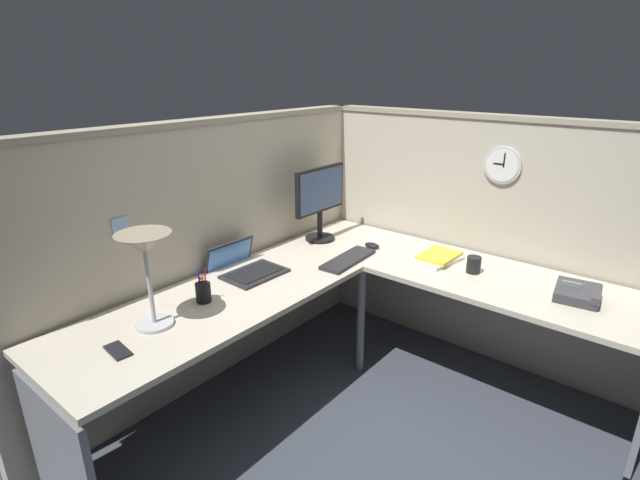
{
  "coord_description": "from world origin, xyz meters",
  "views": [
    {
      "loc": [
        -2.04,
        -1.31,
        1.84
      ],
      "look_at": [
        -0.03,
        0.34,
        0.9
      ],
      "focal_mm": 26.79,
      "sensor_mm": 36.0,
      "label": 1
    }
  ],
  "objects_px": {
    "monitor": "(320,198)",
    "coffee_mug": "(474,265)",
    "cell_phone": "(118,351)",
    "office_phone": "(579,294)",
    "wall_clock": "(503,165)",
    "computer_mouse": "(372,245)",
    "keyboard": "(348,259)",
    "laptop": "(243,267)",
    "pen_cup": "(203,292)",
    "desk_lamp_dome": "(145,251)",
    "book_stack": "(438,257)"
  },
  "relations": [
    {
      "from": "monitor",
      "to": "coffee_mug",
      "type": "xyz_separation_m",
      "value": [
        0.12,
        -1.03,
        -0.25
      ]
    },
    {
      "from": "laptop",
      "to": "wall_clock",
      "type": "xyz_separation_m",
      "value": [
        1.17,
        -1.02,
        0.54
      ]
    },
    {
      "from": "keyboard",
      "to": "wall_clock",
      "type": "xyz_separation_m",
      "value": [
        0.66,
        -0.63,
        0.55
      ]
    },
    {
      "from": "book_stack",
      "to": "coffee_mug",
      "type": "relative_size",
      "value": 3.25
    },
    {
      "from": "laptop",
      "to": "book_stack",
      "type": "distance_m",
      "value": 1.17
    },
    {
      "from": "laptop",
      "to": "coffee_mug",
      "type": "xyz_separation_m",
      "value": [
        0.82,
        -1.04,
        0.02
      ]
    },
    {
      "from": "monitor",
      "to": "pen_cup",
      "type": "distance_m",
      "value": 1.12
    },
    {
      "from": "monitor",
      "to": "laptop",
      "type": "relative_size",
      "value": 1.29
    },
    {
      "from": "keyboard",
      "to": "book_stack",
      "type": "xyz_separation_m",
      "value": [
        0.35,
        -0.42,
        0.01
      ]
    },
    {
      "from": "monitor",
      "to": "office_phone",
      "type": "height_order",
      "value": "monitor"
    },
    {
      "from": "laptop",
      "to": "book_stack",
      "type": "bearing_deg",
      "value": -43.33
    },
    {
      "from": "keyboard",
      "to": "book_stack",
      "type": "relative_size",
      "value": 1.38
    },
    {
      "from": "cell_phone",
      "to": "pen_cup",
      "type": "bearing_deg",
      "value": 15.8
    },
    {
      "from": "monitor",
      "to": "pen_cup",
      "type": "xyz_separation_m",
      "value": [
        -1.08,
        -0.13,
        -0.24
      ]
    },
    {
      "from": "pen_cup",
      "to": "keyboard",
      "type": "bearing_deg",
      "value": -15.65
    },
    {
      "from": "computer_mouse",
      "to": "office_phone",
      "type": "height_order",
      "value": "office_phone"
    },
    {
      "from": "monitor",
      "to": "cell_phone",
      "type": "xyz_separation_m",
      "value": [
        -1.59,
        -0.22,
        -0.29
      ]
    },
    {
      "from": "cell_phone",
      "to": "coffee_mug",
      "type": "bearing_deg",
      "value": -19.51
    },
    {
      "from": "desk_lamp_dome",
      "to": "cell_phone",
      "type": "relative_size",
      "value": 3.09
    },
    {
      "from": "pen_cup",
      "to": "cell_phone",
      "type": "bearing_deg",
      "value": -170.12
    },
    {
      "from": "monitor",
      "to": "keyboard",
      "type": "bearing_deg",
      "value": -116.97
    },
    {
      "from": "book_stack",
      "to": "coffee_mug",
      "type": "xyz_separation_m",
      "value": [
        -0.03,
        -0.24,
        0.03
      ]
    },
    {
      "from": "desk_lamp_dome",
      "to": "laptop",
      "type": "bearing_deg",
      "value": 12.54
    },
    {
      "from": "keyboard",
      "to": "desk_lamp_dome",
      "type": "xyz_separation_m",
      "value": [
        -1.18,
        0.23,
        0.35
      ]
    },
    {
      "from": "laptop",
      "to": "desk_lamp_dome",
      "type": "xyz_separation_m",
      "value": [
        -0.68,
        -0.15,
        0.34
      ]
    },
    {
      "from": "office_phone",
      "to": "keyboard",
      "type": "bearing_deg",
      "value": 104.23
    },
    {
      "from": "pen_cup",
      "to": "office_phone",
      "type": "xyz_separation_m",
      "value": [
        1.2,
        -1.46,
        -0.02
      ]
    },
    {
      "from": "pen_cup",
      "to": "coffee_mug",
      "type": "height_order",
      "value": "pen_cup"
    },
    {
      "from": "keyboard",
      "to": "desk_lamp_dome",
      "type": "distance_m",
      "value": 1.25
    },
    {
      "from": "coffee_mug",
      "to": "monitor",
      "type": "bearing_deg",
      "value": 96.81
    },
    {
      "from": "keyboard",
      "to": "computer_mouse",
      "type": "xyz_separation_m",
      "value": [
        0.28,
        0.01,
        0.01
      ]
    },
    {
      "from": "laptop",
      "to": "office_phone",
      "type": "bearing_deg",
      "value": -63.08
    },
    {
      "from": "office_phone",
      "to": "wall_clock",
      "type": "distance_m",
      "value": 0.86
    },
    {
      "from": "cell_phone",
      "to": "book_stack",
      "type": "bearing_deg",
      "value": -12.37
    },
    {
      "from": "desk_lamp_dome",
      "to": "computer_mouse",
      "type": "bearing_deg",
      "value": -8.59
    },
    {
      "from": "coffee_mug",
      "to": "office_phone",
      "type": "bearing_deg",
      "value": -91.0
    },
    {
      "from": "pen_cup",
      "to": "coffee_mug",
      "type": "relative_size",
      "value": 1.88
    },
    {
      "from": "keyboard",
      "to": "cell_phone",
      "type": "xyz_separation_m",
      "value": [
        -1.4,
        0.16,
        -0.01
      ]
    },
    {
      "from": "pen_cup",
      "to": "cell_phone",
      "type": "height_order",
      "value": "pen_cup"
    },
    {
      "from": "keyboard",
      "to": "office_phone",
      "type": "xyz_separation_m",
      "value": [
        0.31,
        -1.21,
        0.03
      ]
    },
    {
      "from": "coffee_mug",
      "to": "book_stack",
      "type": "bearing_deg",
      "value": 82.04
    },
    {
      "from": "monitor",
      "to": "coffee_mug",
      "type": "relative_size",
      "value": 5.21
    },
    {
      "from": "cell_phone",
      "to": "coffee_mug",
      "type": "height_order",
      "value": "coffee_mug"
    },
    {
      "from": "laptop",
      "to": "monitor",
      "type": "bearing_deg",
      "value": -0.55
    },
    {
      "from": "book_stack",
      "to": "cell_phone",
      "type": "bearing_deg",
      "value": 161.7
    },
    {
      "from": "monitor",
      "to": "computer_mouse",
      "type": "height_order",
      "value": "monitor"
    },
    {
      "from": "computer_mouse",
      "to": "desk_lamp_dome",
      "type": "relative_size",
      "value": 0.23
    },
    {
      "from": "office_phone",
      "to": "book_stack",
      "type": "distance_m",
      "value": 0.79
    },
    {
      "from": "monitor",
      "to": "pen_cup",
      "type": "bearing_deg",
      "value": -173.24
    },
    {
      "from": "cell_phone",
      "to": "office_phone",
      "type": "relative_size",
      "value": 0.64
    }
  ]
}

